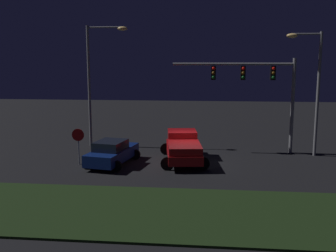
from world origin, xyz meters
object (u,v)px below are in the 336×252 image
at_px(car_sedan, 112,153).
at_px(street_lamp_right, 312,79).
at_px(street_lamp_left, 97,72).
at_px(traffic_signal_gantry, 257,82).
at_px(pickup_truck, 183,146).
at_px(stop_sign, 78,140).

relative_size(car_sedan, street_lamp_right, 0.57).
bearing_deg(street_lamp_right, street_lamp_left, 173.97).
distance_m(traffic_signal_gantry, street_lamp_right, 3.52).
distance_m(pickup_truck, traffic_signal_gantry, 6.91).
xyz_separation_m(car_sedan, street_lamp_left, (-2.32, 5.19, 4.81)).
distance_m(traffic_signal_gantry, stop_sign, 12.47).
distance_m(car_sedan, street_lamp_right, 13.80).
distance_m(pickup_truck, street_lamp_left, 8.94).
height_order(street_lamp_left, stop_sign, street_lamp_left).
xyz_separation_m(traffic_signal_gantry, street_lamp_right, (3.46, -0.64, 0.22)).
xyz_separation_m(pickup_truck, traffic_signal_gantry, (4.84, 3.02, 3.90)).
height_order(pickup_truck, traffic_signal_gantry, traffic_signal_gantry).
bearing_deg(traffic_signal_gantry, stop_sign, -158.11).
xyz_separation_m(traffic_signal_gantry, street_lamp_left, (-11.44, 0.94, 0.65)).
xyz_separation_m(street_lamp_right, stop_sign, (-14.61, -3.85, -3.55)).
height_order(traffic_signal_gantry, street_lamp_right, street_lamp_right).
xyz_separation_m(pickup_truck, stop_sign, (-6.32, -1.47, 0.56)).
bearing_deg(car_sedan, stop_sign, 107.11).
bearing_deg(street_lamp_left, car_sedan, -65.88).
bearing_deg(stop_sign, street_lamp_right, 14.75).
bearing_deg(street_lamp_left, pickup_truck, -30.90).
bearing_deg(pickup_truck, traffic_signal_gantry, -65.18).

